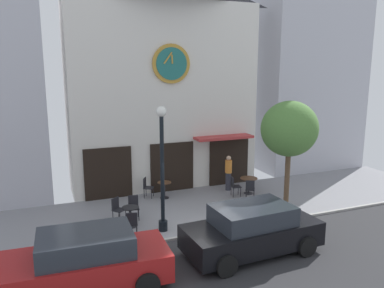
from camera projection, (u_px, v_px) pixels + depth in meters
name	position (u px, v px, depth m)	size (l,w,h in m)	color
ground_plane	(207.00, 239.00, 13.08)	(25.34, 10.89, 0.13)	gray
clock_building	(163.00, 74.00, 18.26)	(8.92, 3.65, 10.52)	silver
neighbor_building_right	(303.00, 45.00, 22.03)	(6.01, 4.32, 13.94)	#B2B2BC
street_lamp	(162.00, 169.00, 13.31)	(0.36, 0.36, 4.46)	black
street_tree	(290.00, 129.00, 14.64)	(2.25, 2.02, 4.50)	brown
cafe_table_near_door	(131.00, 214.00, 13.97)	(0.62, 0.62, 0.76)	black
cafe_table_rightmost	(164.00, 188.00, 17.06)	(0.62, 0.62, 0.74)	black
cafe_table_center_right	(249.00, 182.00, 17.66)	(0.79, 0.79, 0.75)	black
cafe_chair_under_awning	(250.00, 188.00, 16.87)	(0.55, 0.55, 0.90)	black
cafe_chair_right_end	(147.00, 186.00, 17.16)	(0.55, 0.55, 0.90)	black
cafe_chair_left_end	(132.00, 222.00, 13.16)	(0.47, 0.47, 0.90)	black
cafe_chair_corner	(134.00, 205.00, 14.74)	(0.45, 0.45, 0.90)	black
cafe_chair_facing_street	(117.00, 208.00, 14.52)	(0.56, 0.56, 0.90)	black
cafe_chair_curbside	(234.00, 185.00, 17.31)	(0.46, 0.46, 0.90)	black
pedestrian_orange	(228.00, 172.00, 18.12)	(0.44, 0.44, 1.67)	#2D2D38
parked_car_red	(86.00, 261.00, 10.05)	(4.38, 2.18, 1.55)	maroon
parked_car_black	(252.00, 230.00, 11.96)	(4.38, 2.19, 1.55)	black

